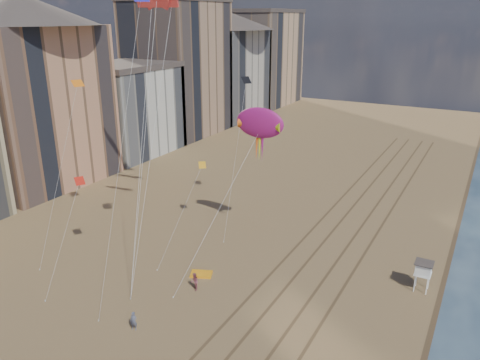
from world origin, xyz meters
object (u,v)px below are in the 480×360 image
at_px(grounded_kite, 201,274).
at_px(kite_flyer_a, 134,321).
at_px(kite_flyer_b, 195,282).
at_px(lifeguard_stand, 424,269).
at_px(show_kite, 260,123).

distance_m(grounded_kite, kite_flyer_a, 10.19).
bearing_deg(kite_flyer_b, kite_flyer_a, -49.66).
xyz_separation_m(grounded_kite, kite_flyer_a, (-0.17, -10.17, 0.73)).
bearing_deg(lifeguard_stand, kite_flyer_a, -138.46).
height_order(grounded_kite, show_kite, show_kite).
xyz_separation_m(kite_flyer_a, kite_flyer_b, (1.10, 7.59, 0.05)).
xyz_separation_m(show_kite, kite_flyer_b, (-0.89, -12.00, -13.44)).
relative_size(lifeguard_stand, grounded_kite, 1.41).
distance_m(grounded_kite, kite_flyer_b, 2.85).
xyz_separation_m(show_kite, kite_flyer_a, (-1.99, -19.58, -13.49)).
bearing_deg(grounded_kite, kite_flyer_b, -92.92).
bearing_deg(kite_flyer_b, show_kite, 134.33).
bearing_deg(kite_flyer_b, grounded_kite, 158.45).
height_order(grounded_kite, kite_flyer_b, kite_flyer_b).
bearing_deg(grounded_kite, kite_flyer_a, -113.73).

